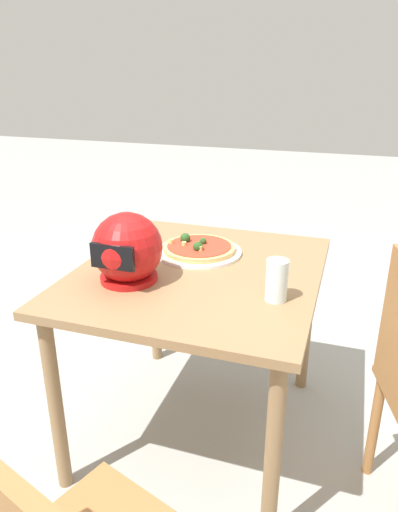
# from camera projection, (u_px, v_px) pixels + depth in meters

# --- Properties ---
(ground_plane) EXTENTS (14.00, 14.00, 0.00)m
(ground_plane) POSITION_uv_depth(u_px,v_px,m) (199.00, 427.00, 2.00)
(ground_plane) COLOR #9E9E99
(dining_table) EXTENTS (0.86, 0.97, 0.72)m
(dining_table) POSITION_uv_depth(u_px,v_px,m) (199.00, 292.00, 1.77)
(dining_table) COLOR olive
(dining_table) RESTS_ON ground
(pizza_plate) EXTENTS (0.33, 0.33, 0.01)m
(pizza_plate) POSITION_uv_depth(u_px,v_px,m) (199.00, 252.00, 1.88)
(pizza_plate) COLOR white
(pizza_plate) RESTS_ON dining_table
(pizza) EXTENTS (0.29, 0.29, 0.05)m
(pizza) POSITION_uv_depth(u_px,v_px,m) (199.00, 247.00, 1.87)
(pizza) COLOR tan
(pizza) RESTS_ON pizza_plate
(motorcycle_helmet) EXTENTS (0.24, 0.24, 0.24)m
(motorcycle_helmet) POSITION_uv_depth(u_px,v_px,m) (127.00, 249.00, 1.60)
(motorcycle_helmet) COLOR #B21414
(motorcycle_helmet) RESTS_ON dining_table
(drinking_glass) EXTENTS (0.07, 0.07, 0.14)m
(drinking_glass) POSITION_uv_depth(u_px,v_px,m) (277.00, 280.00, 1.48)
(drinking_glass) COLOR silver
(drinking_glass) RESTS_ON dining_table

